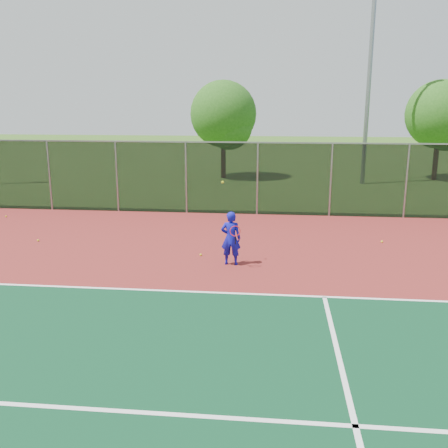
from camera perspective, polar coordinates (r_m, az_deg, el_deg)
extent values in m
plane|color=#305919|center=(9.78, 0.91, -14.66)|extent=(120.00, 120.00, 0.00)
cube|color=maroon|center=(11.57, 1.79, -9.89)|extent=(30.00, 20.00, 0.02)
cube|color=white|center=(12.52, 11.40, -8.16)|extent=(22.00, 0.10, 0.00)
cube|color=white|center=(8.14, 14.79, -21.44)|extent=(18.00, 0.10, 0.00)
cube|color=black|center=(20.81, 3.84, 5.16)|extent=(30.00, 0.04, 3.00)
cube|color=gray|center=(20.64, 3.91, 9.28)|extent=(30.00, 0.06, 0.06)
imported|color=#1111A2|center=(14.42, 0.79, -1.63)|extent=(0.59, 0.40, 1.58)
cylinder|color=black|center=(14.17, 1.30, -1.88)|extent=(0.03, 0.15, 0.27)
torus|color=#A51414|center=(13.99, 1.27, -0.81)|extent=(0.30, 0.13, 0.29)
sphere|color=yellow|center=(14.20, -0.16, 4.82)|extent=(0.07, 0.07, 0.07)
sphere|color=yellow|center=(22.36, -23.65, 0.80)|extent=(0.07, 0.07, 0.07)
sphere|color=yellow|center=(15.43, -2.68, -3.53)|extent=(0.07, 0.07, 0.07)
sphere|color=yellow|center=(18.12, -20.48, -1.76)|extent=(0.07, 0.07, 0.07)
sphere|color=yellow|center=(17.65, 17.60, -1.93)|extent=(0.07, 0.07, 0.07)
cylinder|color=gray|center=(29.75, 16.35, 17.07)|extent=(0.24, 0.24, 13.17)
cylinder|color=#362113|center=(31.10, -0.09, 7.37)|extent=(0.30, 0.30, 2.26)
sphere|color=#225216|center=(30.90, -0.09, 12.47)|extent=(4.02, 4.02, 4.02)
sphere|color=#225216|center=(30.60, 0.61, 11.04)|extent=(2.76, 2.76, 2.76)
cylinder|color=#362113|center=(32.94, 23.02, 6.65)|extent=(0.30, 0.30, 2.26)
sphere|color=#225216|center=(32.76, 23.48, 11.44)|extent=(4.02, 4.02, 4.02)
sphere|color=#225216|center=(32.62, 24.19, 10.03)|extent=(2.77, 2.77, 2.77)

